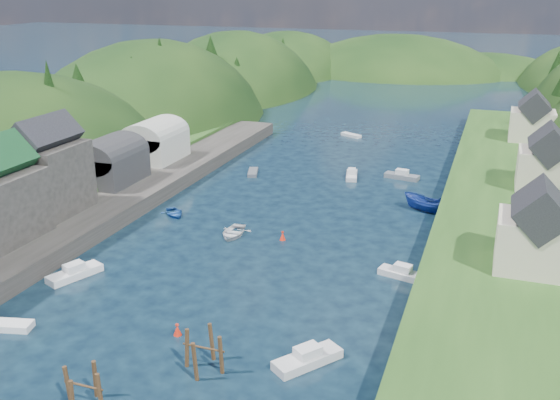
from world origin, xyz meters
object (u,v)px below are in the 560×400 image
at_px(channel_buoy_far, 283,236).
at_px(piling_cluster_far, 204,354).
at_px(channel_buoy_near, 177,330).
at_px(piling_cluster_near, 84,393).

bearing_deg(channel_buoy_far, piling_cluster_far, -84.03).
relative_size(channel_buoy_near, channel_buoy_far, 1.00).
bearing_deg(piling_cluster_far, piling_cluster_near, -130.37).
distance_m(piling_cluster_far, channel_buoy_near, 5.65).
bearing_deg(channel_buoy_far, channel_buoy_near, -94.10).
distance_m(piling_cluster_near, channel_buoy_near, 10.49).
xyz_separation_m(piling_cluster_near, channel_buoy_far, (3.04, 32.21, -0.73)).
relative_size(piling_cluster_far, channel_buoy_far, 3.41).
distance_m(channel_buoy_near, channel_buoy_far, 21.91).
bearing_deg(piling_cluster_near, channel_buoy_near, 81.92).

